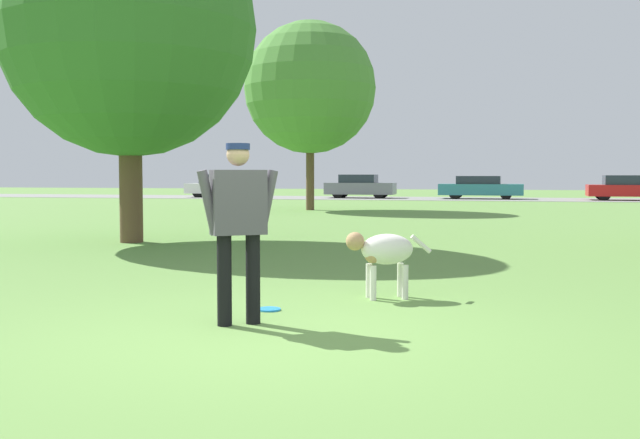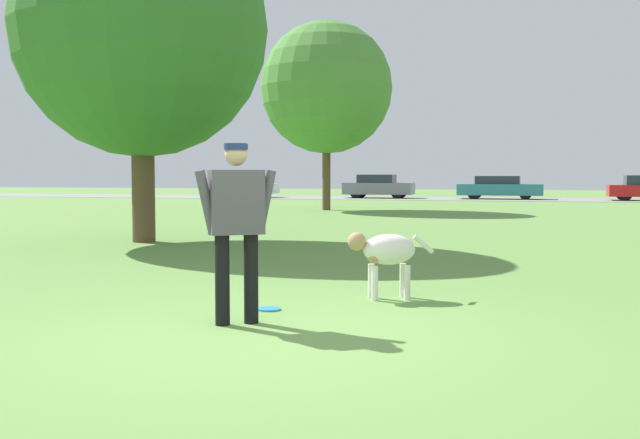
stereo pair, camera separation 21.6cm
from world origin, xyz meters
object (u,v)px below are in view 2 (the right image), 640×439
at_px(dog, 385,252).
at_px(tree_near_left, 141,31).
at_px(frisbee, 269,309).
at_px(parked_car_teal, 500,188).
at_px(parked_car_grey, 378,186).
at_px(tree_far_left, 326,88).
at_px(person, 236,217).
at_px(parked_car_white, 241,186).

relative_size(dog, tree_near_left, 0.14).
xyz_separation_m(frisbee, parked_car_teal, (1.26, 34.21, 0.61)).
xyz_separation_m(tree_near_left, parked_car_grey, (-0.50, 27.80, -3.49)).
relative_size(dog, tree_far_left, 0.13).
relative_size(tree_near_left, parked_car_grey, 1.72).
bearing_deg(tree_near_left, person, -56.25).
bearing_deg(parked_car_grey, parked_car_teal, 0.46).
xyz_separation_m(dog, parked_car_grey, (-6.34, 33.28, 0.14)).
relative_size(tree_far_left, parked_car_white, 1.68).
xyz_separation_m(person, parked_car_teal, (1.31, 34.95, -0.34)).
distance_m(tree_far_left, parked_car_grey, 14.66).
bearing_deg(tree_near_left, tree_far_left, 89.25).
bearing_deg(parked_car_white, person, -67.99).
height_order(person, parked_car_teal, person).
bearing_deg(tree_far_left, person, -77.54).
bearing_deg(dog, tree_near_left, -66.92).
height_order(tree_far_left, parked_car_grey, tree_far_left).
bearing_deg(person, parked_car_grey, 64.51).
bearing_deg(parked_car_white, parked_car_teal, 3.00).
distance_m(frisbee, parked_car_grey, 34.65).
xyz_separation_m(frisbee, parked_car_grey, (-5.34, 34.23, 0.64)).
bearing_deg(dog, frisbee, 20.15).
relative_size(person, frisbee, 6.84).
bearing_deg(parked_car_teal, tree_far_left, -110.87).
bearing_deg(parked_car_grey, dog, -78.61).
bearing_deg(tree_near_left, dog, -43.20).
distance_m(dog, tree_far_left, 20.38).
bearing_deg(tree_far_left, parked_car_teal, 67.23).
bearing_deg(person, dog, 24.23).
bearing_deg(frisbee, parked_car_grey, 98.87).
xyz_separation_m(person, frisbee, (0.05, 0.74, -0.96)).
relative_size(person, tree_far_left, 0.23).
relative_size(dog, parked_car_white, 0.22).
relative_size(parked_car_white, parked_car_teal, 0.93).
relative_size(dog, parked_car_teal, 0.21).
bearing_deg(person, tree_far_left, 68.36).
height_order(tree_far_left, parked_car_teal, tree_far_left).
bearing_deg(dog, person, 34.62).
distance_m(dog, tree_near_left, 8.79).
xyz_separation_m(frisbee, parked_car_white, (-13.32, 33.69, 0.65)).
height_order(tree_far_left, parked_car_white, tree_far_left).
distance_m(frisbee, parked_car_white, 36.23).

